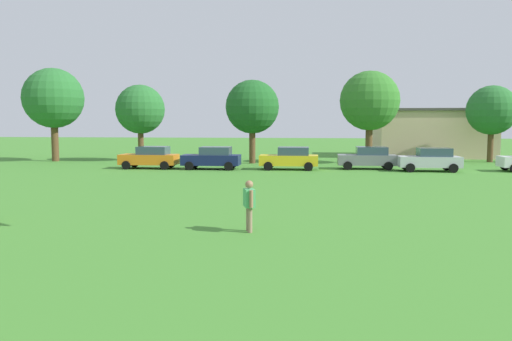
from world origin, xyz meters
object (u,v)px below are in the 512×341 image
at_px(parked_car_gray_3, 368,158).
at_px(tree_far_left, 53,98).
at_px(tree_center_left, 252,107).
at_px(tree_left, 140,110).
at_px(parked_car_navy_1, 212,158).
at_px(adult_bystander, 249,201).
at_px(parked_car_orange_0, 150,157).
at_px(parked_car_silver_4, 430,159).
at_px(tree_center_right, 370,101).
at_px(parked_car_yellow_2, 290,158).
at_px(tree_right, 492,110).

relative_size(parked_car_gray_3, tree_far_left, 0.52).
xyz_separation_m(tree_far_left, tree_center_left, (17.88, -0.43, -0.83)).
bearing_deg(tree_left, parked_car_navy_1, -42.79).
bearing_deg(adult_bystander, parked_car_orange_0, 7.56).
xyz_separation_m(parked_car_navy_1, parked_car_silver_4, (15.82, 0.06, 0.00)).
xyz_separation_m(adult_bystander, parked_car_orange_0, (-10.16, 21.39, -0.14)).
height_order(parked_car_orange_0, tree_center_right, tree_center_right).
bearing_deg(parked_car_orange_0, parked_car_silver_4, 179.95).
distance_m(tree_far_left, tree_center_right, 27.75).
xyz_separation_m(parked_car_silver_4, tree_far_left, (-31.35, 6.14, 4.74)).
bearing_deg(tree_far_left, parked_car_silver_4, -11.07).
xyz_separation_m(tree_left, tree_center_right, (20.21, -0.73, 0.65)).
relative_size(parked_car_silver_4, tree_left, 0.63).
height_order(parked_car_navy_1, tree_center_right, tree_center_right).
bearing_deg(parked_car_yellow_2, tree_center_left, -57.78).
relative_size(tree_far_left, tree_center_right, 1.06).
bearing_deg(parked_car_silver_4, tree_center_left, -22.97).
height_order(parked_car_orange_0, parked_car_silver_4, same).
bearing_deg(parked_car_navy_1, tree_right, -157.98).
height_order(adult_bystander, parked_car_silver_4, parked_car_silver_4).
distance_m(parked_car_orange_0, tree_right, 29.53).
bearing_deg(tree_far_left, parked_car_navy_1, -21.73).
distance_m(parked_car_yellow_2, parked_car_silver_4, 10.04).
relative_size(parked_car_silver_4, tree_center_right, 0.55).
relative_size(parked_car_orange_0, parked_car_silver_4, 1.00).
bearing_deg(adult_bystander, parked_car_yellow_2, -19.00).
height_order(adult_bystander, tree_center_right, tree_center_right).
distance_m(tree_left, tree_center_left, 10.48).
bearing_deg(parked_car_orange_0, tree_right, -161.64).
xyz_separation_m(parked_car_orange_0, tree_center_left, (7.16, 5.69, 3.92)).
bearing_deg(tree_center_right, adult_bystander, -103.77).
height_order(tree_far_left, tree_left, tree_far_left).
xyz_separation_m(parked_car_silver_4, tree_center_right, (-3.61, 6.62, 4.42)).
bearing_deg(parked_car_orange_0, tree_center_left, -141.49).
relative_size(adult_bystander, parked_car_silver_4, 0.39).
relative_size(tree_left, tree_center_right, 0.88).
bearing_deg(tree_right, parked_car_yellow_2, -152.43).
distance_m(parked_car_silver_4, tree_far_left, 32.30).
xyz_separation_m(adult_bystander, parked_car_yellow_2, (0.43, 21.63, -0.14)).
bearing_deg(parked_car_navy_1, parked_car_silver_4, -179.80).
distance_m(parked_car_gray_3, tree_left, 20.85).
bearing_deg(tree_left, adult_bystander, -65.07).
bearing_deg(parked_car_orange_0, tree_left, -66.48).
bearing_deg(tree_far_left, tree_center_right, 1.01).
height_order(adult_bystander, tree_left, tree_left).
bearing_deg(tree_right, parked_car_silver_4, -127.82).
xyz_separation_m(adult_bystander, parked_car_silver_4, (10.47, 21.37, -0.14)).
xyz_separation_m(parked_car_navy_1, parked_car_gray_3, (11.58, 1.34, 0.00)).
height_order(parked_car_orange_0, tree_right, tree_right).
height_order(adult_bystander, tree_right, tree_right).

